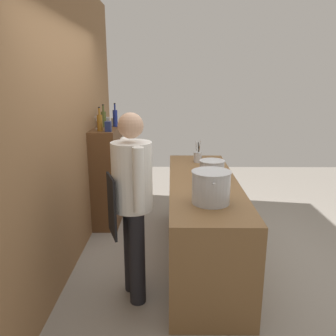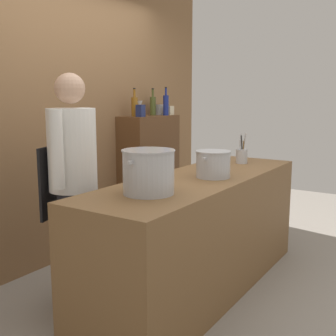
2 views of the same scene
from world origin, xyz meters
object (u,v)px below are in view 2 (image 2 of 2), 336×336
object	(u,v)px
wine_bottle_cobalt	(166,105)
wine_glass_wide	(140,105)
stockpot_large	(149,172)
stockpot_small	(213,164)
wine_bottle_olive	(153,105)
spice_tin_navy	(141,111)
spice_tin_cream	(169,110)
spice_tin_silver	(159,110)
chef	(72,173)
utensil_crock	(242,156)
wine_bottle_amber	(135,106)

from	to	relation	value
wine_bottle_cobalt	wine_glass_wide	bearing A→B (deg)	137.99
stockpot_large	stockpot_small	distance (m)	0.71
wine_bottle_olive	spice_tin_navy	size ratio (longest dim) A/B	2.41
wine_bottle_cobalt	spice_tin_cream	size ratio (longest dim) A/B	3.05
wine_bottle_cobalt	spice_tin_silver	bearing A→B (deg)	64.77
chef	spice_tin_cream	xyz separation A→B (m)	(1.94, 0.45, 0.38)
utensil_crock	spice_tin_silver	xyz separation A→B (m)	(0.45, 1.22, 0.38)
wine_glass_wide	spice_tin_navy	xyz separation A→B (m)	(-0.23, -0.18, -0.05)
stockpot_large	utensil_crock	world-z (taller)	utensil_crock
stockpot_large	wine_glass_wide	world-z (taller)	wine_glass_wide
stockpot_large	stockpot_small	size ratio (longest dim) A/B	1.20
stockpot_large	utensil_crock	bearing A→B (deg)	0.05
wine_bottle_cobalt	spice_tin_cream	world-z (taller)	wine_bottle_cobalt
wine_bottle_amber	spice_tin_navy	distance (m)	0.13
utensil_crock	spice_tin_navy	world-z (taller)	spice_tin_navy
stockpot_small	wine_glass_wide	bearing A→B (deg)	56.33
wine_glass_wide	spice_tin_silver	size ratio (longest dim) A/B	1.38
stockpot_small	chef	bearing A→B (deg)	133.01
wine_bottle_olive	spice_tin_silver	world-z (taller)	wine_bottle_olive
chef	spice_tin_cream	distance (m)	2.03
wine_glass_wide	wine_bottle_cobalt	bearing A→B (deg)	-42.01
stockpot_large	wine_bottle_amber	bearing A→B (deg)	40.30
wine_bottle_olive	spice_tin_silver	bearing A→B (deg)	-6.62
chef	spice_tin_cream	world-z (taller)	chef
stockpot_large	stockpot_small	world-z (taller)	stockpot_large
spice_tin_cream	chef	bearing A→B (deg)	-166.96
wine_bottle_amber	spice_tin_navy	bearing A→B (deg)	-110.89
wine_bottle_cobalt	wine_bottle_olive	size ratio (longest dim) A/B	1.04
wine_glass_wide	stockpot_large	bearing A→B (deg)	-141.53
spice_tin_silver	stockpot_large	bearing A→B (deg)	-147.23
wine_glass_wide	spice_tin_cream	bearing A→B (deg)	-27.52
wine_bottle_amber	spice_tin_silver	bearing A→B (deg)	1.40
wine_bottle_amber	wine_bottle_olive	size ratio (longest dim) A/B	0.99
stockpot_small	wine_bottle_olive	world-z (taller)	wine_bottle_olive
stockpot_large	stockpot_small	xyz separation A→B (m)	(0.70, -0.09, -0.04)
utensil_crock	wine_bottle_amber	world-z (taller)	wine_bottle_amber
stockpot_large	wine_bottle_cobalt	xyz separation A→B (m)	(1.84, 1.09, 0.38)
stockpot_small	wine_bottle_amber	bearing A→B (deg)	60.82
stockpot_small	spice_tin_navy	size ratio (longest dim) A/B	2.64
chef	spice_tin_navy	xyz separation A→B (m)	(1.39, 0.44, 0.39)
wine_bottle_amber	wine_bottle_cobalt	xyz separation A→B (m)	(0.41, -0.12, 0.01)
spice_tin_silver	stockpot_small	bearing A→B (deg)	-132.39
wine_bottle_amber	wine_bottle_olive	xyz separation A→B (m)	(0.37, 0.02, 0.00)
wine_bottle_cobalt	spice_tin_silver	distance (m)	0.16
stockpot_large	spice_tin_silver	distance (m)	2.28
spice_tin_cream	spice_tin_navy	distance (m)	0.56
wine_bottle_cobalt	utensil_crock	bearing A→B (deg)	-109.75
chef	utensil_crock	xyz separation A→B (m)	(1.45, -0.66, 0.01)
chef	wine_glass_wide	xyz separation A→B (m)	(1.62, 0.62, 0.45)
stockpot_large	chef	bearing A→B (deg)	90.21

